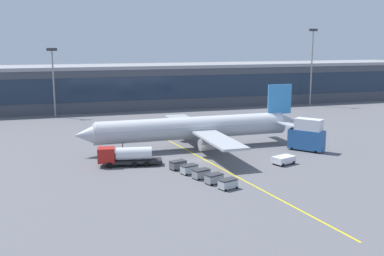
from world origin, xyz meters
TOP-DOWN VIEW (x-y plane):
  - ground_plane at (0.00, 0.00)m, footprint 700.00×700.00m
  - apron_lead_in_line at (0.81, 2.00)m, footprint 10.69×79.36m
  - terminal_building at (14.07, 69.58)m, footprint 163.39×17.77m
  - main_airliner at (1.84, 9.63)m, footprint 46.39×36.75m
  - fuel_tanker at (-13.23, 0.40)m, footprint 11.06×4.15m
  - catering_lift at (22.06, 1.28)m, footprint 6.21×6.86m
  - pushback_tug at (13.05, -6.45)m, footprint 4.37×3.49m
  - baggage_cart_0 at (-1.05, -16.47)m, footprint 3.01×2.33m
  - baggage_cart_1 at (-2.10, -13.45)m, footprint 3.01×2.33m
  - baggage_cart_2 at (-3.14, -10.43)m, footprint 3.01×2.33m
  - baggage_cart_3 at (-4.19, -7.40)m, footprint 3.01×2.33m
  - baggage_cart_4 at (-5.24, -4.38)m, footprint 3.01×2.33m
  - apron_light_mast_0 at (-24.03, 57.62)m, footprint 2.80×0.50m
  - apron_light_mast_1 at (56.06, 57.62)m, footprint 2.80×0.50m

SIDE VIEW (x-z plane):
  - ground_plane at x=0.00m, z-range 0.00..0.00m
  - apron_lead_in_line at x=0.81m, z-range 0.00..0.01m
  - baggage_cart_0 at x=-1.05m, z-range 0.04..1.52m
  - baggage_cart_1 at x=-2.10m, z-range 0.04..1.52m
  - baggage_cart_2 at x=-3.14m, z-range 0.04..1.52m
  - baggage_cart_3 at x=-4.19m, z-range 0.04..1.52m
  - baggage_cart_4 at x=-5.24m, z-range 0.04..1.52m
  - pushback_tug at x=13.05m, z-range 0.15..1.55m
  - fuel_tanker at x=-13.23m, z-range 0.12..3.37m
  - catering_lift at x=22.06m, z-range -0.08..6.22m
  - main_airliner at x=1.84m, z-range -1.92..10.22m
  - terminal_building at x=14.07m, z-range 0.02..13.43m
  - apron_light_mast_0 at x=-24.03m, z-range 1.89..20.83m
  - apron_light_mast_1 at x=56.06m, z-range 2.00..26.58m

